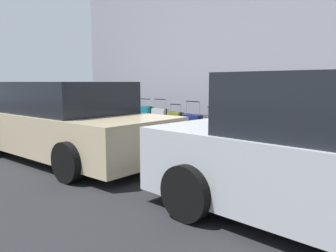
% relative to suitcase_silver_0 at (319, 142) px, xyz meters
% --- Properties ---
extents(ground_plane, '(40.00, 40.00, 0.00)m').
position_rel_suitcase_silver_0_xyz_m(ground_plane, '(4.08, 0.77, -0.46)').
color(ground_plane, black).
extents(sidewalk_curb, '(18.00, 5.00, 0.14)m').
position_rel_suitcase_silver_0_xyz_m(sidewalk_curb, '(4.08, -1.73, -0.39)').
color(sidewalk_curb, '#9E9B93').
rests_on(sidewalk_curb, ground_plane).
extents(suitcase_silver_0, '(0.47, 0.27, 0.85)m').
position_rel_suitcase_silver_0_xyz_m(suitcase_silver_0, '(0.00, 0.00, 0.00)').
color(suitcase_silver_0, '#9EA0A8').
rests_on(suitcase_silver_0, sidewalk_curb).
extents(suitcase_teal_1, '(0.49, 0.20, 0.67)m').
position_rel_suitcase_silver_0_xyz_m(suitcase_teal_1, '(0.57, 0.06, -0.01)').
color(suitcase_teal_1, '#0F606B').
rests_on(suitcase_teal_1, sidewalk_curb).
extents(suitcase_maroon_2, '(0.45, 0.25, 0.86)m').
position_rel_suitcase_silver_0_xyz_m(suitcase_maroon_2, '(1.14, 0.05, -0.02)').
color(suitcase_maroon_2, maroon).
rests_on(suitcase_maroon_2, sidewalk_curb).
extents(suitcase_red_3, '(0.46, 0.28, 0.95)m').
position_rel_suitcase_silver_0_xyz_m(suitcase_red_3, '(1.69, -0.06, 0.04)').
color(suitcase_red_3, red).
rests_on(suitcase_red_3, sidewalk_curb).
extents(suitcase_black_4, '(0.49, 0.21, 0.85)m').
position_rel_suitcase_silver_0_xyz_m(suitcase_black_4, '(2.26, -0.01, -0.04)').
color(suitcase_black_4, black).
rests_on(suitcase_black_4, sidewalk_curb).
extents(suitcase_navy_5, '(0.49, 0.24, 0.96)m').
position_rel_suitcase_silver_0_xyz_m(suitcase_navy_5, '(2.85, 0.05, -0.00)').
color(suitcase_navy_5, navy).
rests_on(suitcase_navy_5, sidewalk_curb).
extents(suitcase_olive_6, '(0.39, 0.21, 0.87)m').
position_rel_suitcase_silver_0_xyz_m(suitcase_olive_6, '(3.38, 0.05, 0.02)').
color(suitcase_olive_6, '#59601E').
rests_on(suitcase_olive_6, sidewalk_curb).
extents(suitcase_silver_7, '(0.43, 0.23, 0.98)m').
position_rel_suitcase_silver_0_xyz_m(suitcase_silver_7, '(3.89, 0.05, 0.05)').
color(suitcase_silver_7, '#9EA0A8').
rests_on(suitcase_silver_7, sidewalk_curb).
extents(suitcase_teal_8, '(0.40, 0.28, 0.97)m').
position_rel_suitcase_silver_0_xyz_m(suitcase_teal_8, '(4.39, 0.08, 0.06)').
color(suitcase_teal_8, '#0F606B').
rests_on(suitcase_teal_8, sidewalk_curb).
extents(fire_hydrant, '(0.39, 0.21, 0.71)m').
position_rel_suitcase_silver_0_xyz_m(fire_hydrant, '(5.38, 0.00, 0.05)').
color(fire_hydrant, '#D89E0C').
rests_on(fire_hydrant, sidewalk_curb).
extents(bollard_post, '(0.15, 0.15, 0.76)m').
position_rel_suitcase_silver_0_xyz_m(bollard_post, '(5.90, 0.15, 0.06)').
color(bollard_post, brown).
rests_on(bollard_post, sidewalk_curb).
extents(parked_car_beige_1, '(4.72, 2.22, 1.54)m').
position_rel_suitcase_silver_0_xyz_m(parked_car_beige_1, '(4.03, 2.63, 0.27)').
color(parked_car_beige_1, tan).
rests_on(parked_car_beige_1, ground_plane).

